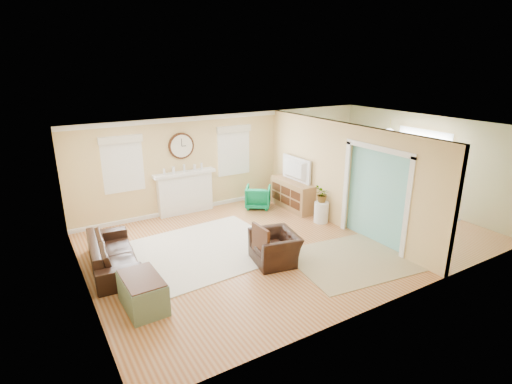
# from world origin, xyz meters

# --- Properties ---
(floor) EXTENTS (9.00, 9.00, 0.00)m
(floor) POSITION_xyz_m (0.00, 0.00, 0.00)
(floor) COLOR #9A5325
(floor) RESTS_ON ground
(wall_back) EXTENTS (9.00, 0.02, 2.60)m
(wall_back) POSITION_xyz_m (0.00, 3.00, 1.30)
(wall_back) COLOR #DCB87C
(wall_back) RESTS_ON ground
(wall_front) EXTENTS (9.00, 0.02, 2.60)m
(wall_front) POSITION_xyz_m (0.00, -3.00, 1.30)
(wall_front) COLOR #DCB87C
(wall_front) RESTS_ON ground
(wall_left) EXTENTS (0.02, 6.00, 2.60)m
(wall_left) POSITION_xyz_m (-4.50, 0.00, 1.30)
(wall_left) COLOR #DCB87C
(wall_left) RESTS_ON ground
(wall_right) EXTENTS (0.02, 6.00, 2.60)m
(wall_right) POSITION_xyz_m (4.50, 0.00, 1.30)
(wall_right) COLOR #DCB87C
(wall_right) RESTS_ON ground
(ceiling) EXTENTS (9.00, 6.00, 0.02)m
(ceiling) POSITION_xyz_m (0.00, 0.00, 2.60)
(ceiling) COLOR white
(ceiling) RESTS_ON wall_back
(partition) EXTENTS (0.17, 6.00, 2.60)m
(partition) POSITION_xyz_m (1.51, 0.28, 1.36)
(partition) COLOR #DCB87C
(partition) RESTS_ON ground
(fireplace) EXTENTS (1.70, 0.30, 1.17)m
(fireplace) POSITION_xyz_m (-1.50, 2.88, 0.60)
(fireplace) COLOR white
(fireplace) RESTS_ON ground
(wall_clock) EXTENTS (0.70, 0.07, 0.70)m
(wall_clock) POSITION_xyz_m (-1.50, 2.97, 1.85)
(wall_clock) COLOR #412112
(wall_clock) RESTS_ON wall_back
(window_left) EXTENTS (1.05, 0.13, 1.42)m
(window_left) POSITION_xyz_m (-3.05, 2.95, 1.66)
(window_left) COLOR white
(window_left) RESTS_ON wall_back
(window_right) EXTENTS (1.05, 0.13, 1.42)m
(window_right) POSITION_xyz_m (0.05, 2.95, 1.66)
(window_right) COLOR white
(window_right) RESTS_ON wall_back
(french_doors) EXTENTS (0.06, 1.70, 2.20)m
(french_doors) POSITION_xyz_m (4.45, 0.00, 1.10)
(french_doors) COLOR white
(french_doors) RESTS_ON ground
(pendant) EXTENTS (0.30, 0.30, 0.55)m
(pendant) POSITION_xyz_m (3.00, 0.00, 2.20)
(pendant) COLOR gold
(pendant) RESTS_ON ceiling
(rug_cream) EXTENTS (3.32, 2.93, 0.02)m
(rug_cream) POSITION_xyz_m (-2.00, 0.49, 0.01)
(rug_cream) COLOR silver
(rug_cream) RESTS_ON floor
(rug_jute) EXTENTS (2.69, 2.31, 0.01)m
(rug_jute) POSITION_xyz_m (0.45, -1.53, 0.01)
(rug_jute) COLOR tan
(rug_jute) RESTS_ON floor
(rug_grey) EXTENTS (2.58, 3.23, 0.01)m
(rug_grey) POSITION_xyz_m (3.24, 0.23, 0.01)
(rug_grey) COLOR slate
(rug_grey) RESTS_ON floor
(sofa) EXTENTS (1.02, 2.20, 0.62)m
(sofa) POSITION_xyz_m (-3.90, 0.72, 0.31)
(sofa) COLOR black
(sofa) RESTS_ON floor
(eames_chair) EXTENTS (1.03, 1.13, 0.64)m
(eames_chair) POSITION_xyz_m (-0.98, -0.75, 0.32)
(eames_chair) COLOR black
(eames_chair) RESTS_ON floor
(green_chair) EXTENTS (0.95, 0.95, 0.63)m
(green_chair) POSITION_xyz_m (0.41, 2.21, 0.31)
(green_chair) COLOR #057839
(green_chair) RESTS_ON floor
(trunk) EXTENTS (0.63, 1.01, 0.57)m
(trunk) POSITION_xyz_m (-3.78, -0.96, 0.28)
(trunk) COLOR slate
(trunk) RESTS_ON floor
(credenza) EXTENTS (0.52, 1.54, 0.80)m
(credenza) POSITION_xyz_m (1.23, 1.66, 0.40)
(credenza) COLOR #976C41
(credenza) RESTS_ON floor
(tv) EXTENTS (0.20, 1.16, 0.67)m
(tv) POSITION_xyz_m (1.22, 1.66, 1.13)
(tv) COLOR black
(tv) RESTS_ON credenza
(garden_stool) EXTENTS (0.37, 0.37, 0.54)m
(garden_stool) POSITION_xyz_m (1.24, 0.43, 0.27)
(garden_stool) COLOR white
(garden_stool) RESTS_ON floor
(potted_plant) EXTENTS (0.51, 0.49, 0.43)m
(potted_plant) POSITION_xyz_m (1.24, 0.43, 0.76)
(potted_plant) COLOR #337F33
(potted_plant) RESTS_ON garden_stool
(dining_table) EXTENTS (1.31, 1.87, 0.60)m
(dining_table) POSITION_xyz_m (3.24, 0.23, 0.30)
(dining_table) COLOR #412112
(dining_table) RESTS_ON floor
(dining_chair_n) EXTENTS (0.47, 0.47, 0.96)m
(dining_chair_n) POSITION_xyz_m (3.27, 1.35, 0.56)
(dining_chair_n) COLOR slate
(dining_chair_n) RESTS_ON floor
(dining_chair_s) EXTENTS (0.50, 0.50, 0.90)m
(dining_chair_s) POSITION_xyz_m (3.19, -0.92, 0.53)
(dining_chair_s) COLOR slate
(dining_chair_s) RESTS_ON floor
(dining_chair_w) EXTENTS (0.52, 0.52, 0.96)m
(dining_chair_w) POSITION_xyz_m (2.61, 0.24, 0.57)
(dining_chair_w) COLOR white
(dining_chair_w) RESTS_ON floor
(dining_chair_e) EXTENTS (0.43, 0.43, 0.94)m
(dining_chair_e) POSITION_xyz_m (3.88, 0.23, 0.55)
(dining_chair_e) COLOR slate
(dining_chair_e) RESTS_ON floor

